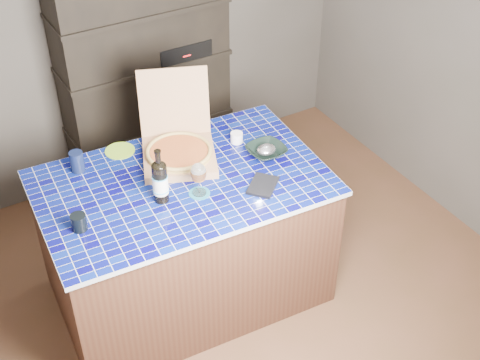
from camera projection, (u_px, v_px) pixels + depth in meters
room at (254, 141)px, 3.61m from camera, size 3.50×3.50×3.50m
shelving_unit at (145, 78)px, 4.86m from camera, size 1.20×0.41×1.80m
kitchen_island at (186, 239)px, 4.16m from camera, size 1.73×1.16×0.91m
pizza_box at (179, 149)px, 4.02m from camera, size 0.59×0.65×0.47m
mead_bottle at (160, 181)px, 3.66m from camera, size 0.09×0.09×0.34m
teal_trivet at (199, 193)px, 3.78m from camera, size 0.12×0.12×0.01m
wine_glass at (198, 173)px, 3.70m from camera, size 0.09×0.09×0.20m
tumbler at (79, 222)px, 3.52m from camera, size 0.08×0.08×0.09m
dvd_case at (263, 185)px, 3.83m from camera, size 0.25×0.24×0.02m
bowl at (266, 151)px, 4.07m from camera, size 0.25×0.25×0.06m
foil_contents at (266, 150)px, 4.06m from camera, size 0.12×0.10×0.06m
white_jar at (237, 138)px, 4.17m from camera, size 0.08×0.08×0.07m
navy_cup at (77, 162)px, 3.92m from camera, size 0.08×0.08×0.13m
green_trivet at (120, 151)px, 4.11m from camera, size 0.19×0.19×0.01m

